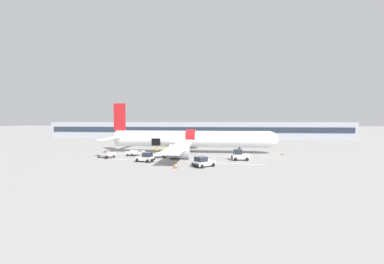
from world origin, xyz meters
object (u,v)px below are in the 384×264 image
object	(u,v)px
ground_crew_loader_a	(172,151)
ground_crew_supervisor	(164,151)
baggage_cart_loading	(159,155)
ground_crew_driver	(178,151)
baggage_cart_queued	(136,153)
ground_crew_loader_b	(157,150)
baggage_cart_empty	(107,155)
baggage_tug_lead	(203,162)
baggage_tug_mid	(240,156)
baggage_tug_rear	(146,158)
airplane	(188,140)

from	to	relation	value
ground_crew_loader_a	ground_crew_supervisor	xyz separation A→B (m)	(-1.52, 0.32, -0.07)
baggage_cart_loading	ground_crew_driver	world-z (taller)	ground_crew_driver
baggage_cart_queued	ground_crew_loader_b	bearing A→B (deg)	18.61
ground_crew_loader_a	ground_crew_driver	distance (m)	1.11
baggage_cart_queued	baggage_cart_empty	bearing A→B (deg)	-147.66
baggage_tug_lead	baggage_cart_empty	world-z (taller)	baggage_tug_lead
baggage_tug_mid	baggage_cart_empty	distance (m)	22.48
baggage_tug_rear	ground_crew_driver	size ratio (longest dim) A/B	1.79
baggage_tug_lead	baggage_tug_mid	world-z (taller)	baggage_tug_mid
airplane	baggage_tug_lead	bearing A→B (deg)	-75.15
baggage_tug_rear	ground_crew_loader_a	size ratio (longest dim) A/B	1.69
airplane	ground_crew_loader_a	bearing A→B (deg)	-117.49
ground_crew_loader_b	ground_crew_driver	bearing A→B (deg)	-5.07
baggage_cart_loading	baggage_cart_empty	bearing A→B (deg)	-172.94
baggage_cart_empty	ground_crew_loader_b	bearing A→B (deg)	26.51
airplane	ground_crew_loader_b	distance (m)	7.08
baggage_tug_rear	ground_crew_driver	distance (m)	7.70
baggage_tug_lead	ground_crew_driver	world-z (taller)	ground_crew_driver
baggage_tug_rear	ground_crew_driver	xyz separation A→B (m)	(3.97, 6.59, 0.28)
ground_crew_driver	baggage_cart_queued	bearing A→B (deg)	-173.75
baggage_tug_mid	baggage_cart_empty	bearing A→B (deg)	179.72
ground_crew_loader_b	ground_crew_loader_a	bearing A→B (deg)	-8.76
ground_crew_loader_b	ground_crew_supervisor	world-z (taller)	ground_crew_loader_b
airplane	ground_crew_loader_b	bearing A→B (deg)	-141.51
ground_crew_supervisor	baggage_tug_rear	bearing A→B (deg)	-101.18
baggage_cart_empty	ground_crew_loader_b	size ratio (longest dim) A/B	2.06
baggage_tug_mid	baggage_tug_rear	xyz separation A→B (m)	(-14.67, -2.97, -0.11)
baggage_tug_lead	baggage_cart_queued	size ratio (longest dim) A/B	0.81
baggage_cart_queued	ground_crew_loader_a	world-z (taller)	ground_crew_loader_a
baggage_cart_queued	baggage_tug_lead	bearing A→B (deg)	-34.58
baggage_tug_lead	ground_crew_loader_a	distance (m)	11.32
baggage_tug_mid	baggage_tug_rear	world-z (taller)	baggage_tug_mid
baggage_tug_lead	baggage_cart_loading	world-z (taller)	baggage_tug_lead
baggage_tug_lead	ground_crew_loader_a	world-z (taller)	ground_crew_loader_a
airplane	baggage_cart_queued	size ratio (longest dim) A/B	8.28
baggage_tug_lead	baggage_tug_rear	xyz separation A→B (m)	(-9.09, 2.96, -0.00)
ground_crew_loader_b	ground_crew_supervisor	distance (m)	1.40
airplane	baggage_cart_queued	xyz separation A→B (m)	(-8.89, -5.46, -2.13)
baggage_tug_mid	ground_crew_loader_a	xyz separation A→B (m)	(-11.80, 3.53, 0.22)
baggage_cart_queued	ground_crew_loader_b	size ratio (longest dim) A/B	2.35
baggage_tug_mid	ground_crew_driver	world-z (taller)	baggage_tug_mid
ground_crew_supervisor	baggage_tug_mid	bearing A→B (deg)	-16.13
airplane	ground_crew_driver	bearing A→B (deg)	-106.28
baggage_tug_mid	ground_crew_loader_a	size ratio (longest dim) A/B	1.58
airplane	ground_crew_driver	distance (m)	5.12
baggage_tug_mid	baggage_cart_queued	bearing A→B (deg)	171.29
baggage_tug_mid	baggage_cart_queued	xyz separation A→B (m)	(-18.24, 2.79, -0.26)
baggage_cart_queued	ground_crew_supervisor	xyz separation A→B (m)	(4.91, 1.06, 0.41)
baggage_tug_rear	ground_crew_loader_a	xyz separation A→B (m)	(2.87, 6.49, 0.33)
baggage_tug_mid	ground_crew_loader_b	bearing A→B (deg)	164.88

